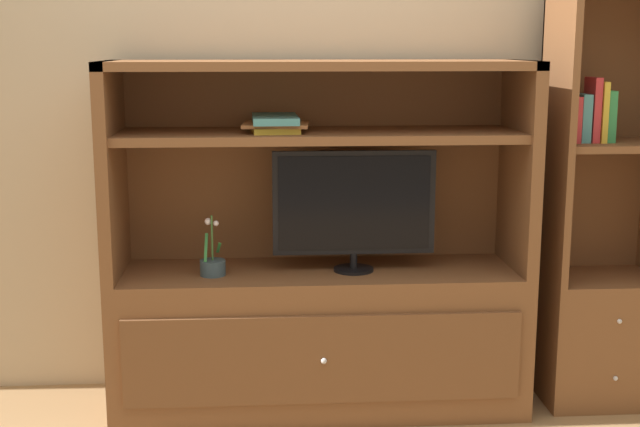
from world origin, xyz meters
name	(u,v)px	position (x,y,z in m)	size (l,w,h in m)	color
painted_rear_wall	(314,74)	(0.00, 0.75, 1.40)	(6.00, 0.10, 2.80)	tan
media_console	(319,299)	(0.00, 0.41, 0.47)	(1.72, 0.53, 1.47)	brown
tv_monitor	(354,206)	(0.14, 0.37, 0.88)	(0.67, 0.17, 0.50)	black
potted_plant	(213,265)	(-0.44, 0.34, 0.65)	(0.10, 0.10, 0.25)	#384C56
magazine_stack	(275,123)	(-0.18, 0.40, 1.22)	(0.28, 0.34, 0.06)	gold
bookshelf_tall	(602,268)	(1.22, 0.41, 0.58)	(0.51, 0.40, 1.81)	brown
upright_book_row	(591,115)	(1.13, 0.40, 1.24)	(0.18, 0.15, 0.27)	red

